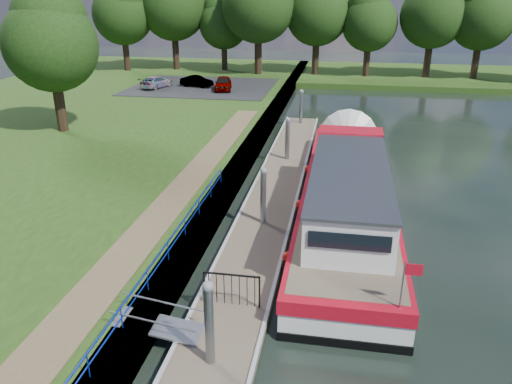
% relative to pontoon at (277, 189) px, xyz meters
% --- Properties ---
extents(ground, '(160.00, 160.00, 0.00)m').
position_rel_pontoon_xyz_m(ground, '(0.00, -13.00, -0.18)').
color(ground, black).
rests_on(ground, ground).
extents(bank_edge, '(1.10, 90.00, 0.78)m').
position_rel_pontoon_xyz_m(bank_edge, '(-2.55, 2.00, 0.20)').
color(bank_edge, '#473D2D').
rests_on(bank_edge, ground).
extents(far_bank, '(60.00, 18.00, 0.60)m').
position_rel_pontoon_xyz_m(far_bank, '(12.00, 39.00, 0.12)').
color(far_bank, '#223F12').
rests_on(far_bank, ground).
extents(footpath, '(1.60, 40.00, 0.05)m').
position_rel_pontoon_xyz_m(footpath, '(-4.40, -5.00, 0.62)').
color(footpath, brown).
rests_on(footpath, riverbank).
extents(carpark, '(14.00, 12.00, 0.06)m').
position_rel_pontoon_xyz_m(carpark, '(-11.00, 25.00, 0.62)').
color(carpark, black).
rests_on(carpark, riverbank).
extents(blue_fence, '(0.04, 18.04, 0.72)m').
position_rel_pontoon_xyz_m(blue_fence, '(-2.75, -10.00, 1.13)').
color(blue_fence, '#0C2DBF').
rests_on(blue_fence, riverbank).
extents(pontoon, '(2.50, 30.00, 0.56)m').
position_rel_pontoon_xyz_m(pontoon, '(0.00, 0.00, 0.00)').
color(pontoon, brown).
rests_on(pontoon, ground).
extents(mooring_piles, '(0.30, 27.30, 3.55)m').
position_rel_pontoon_xyz_m(mooring_piles, '(0.00, 0.00, 1.10)').
color(mooring_piles, gray).
rests_on(mooring_piles, ground).
extents(gangway, '(2.58, 1.00, 0.92)m').
position_rel_pontoon_xyz_m(gangway, '(-1.85, -12.50, 0.44)').
color(gangway, '#A5A8AD').
rests_on(gangway, ground).
extents(gate_panel, '(1.85, 0.05, 1.15)m').
position_rel_pontoon_xyz_m(gate_panel, '(-0.00, -10.80, 0.97)').
color(gate_panel, black).
rests_on(gate_panel, ground).
extents(barge, '(4.36, 21.15, 4.78)m').
position_rel_pontoon_xyz_m(barge, '(3.60, -1.42, 0.90)').
color(barge, black).
rests_on(barge, ground).
extents(horizon_trees, '(54.38, 10.03, 12.87)m').
position_rel_pontoon_xyz_m(horizon_trees, '(-1.61, 35.68, 7.76)').
color(horizon_trees, '#332316').
rests_on(horizon_trees, ground).
extents(bank_tree_a, '(6.12, 6.12, 9.72)m').
position_rel_pontoon_xyz_m(bank_tree_a, '(-15.99, 7.08, 6.84)').
color(bank_tree_a, '#332316').
rests_on(bank_tree_a, riverbank).
extents(car_a, '(2.23, 4.09, 1.32)m').
position_rel_pontoon_xyz_m(car_a, '(-8.46, 23.39, 1.31)').
color(car_a, '#999999').
rests_on(car_a, carpark).
extents(car_b, '(3.50, 1.92, 1.09)m').
position_rel_pontoon_xyz_m(car_b, '(-11.50, 24.69, 1.20)').
color(car_b, '#999999').
rests_on(car_b, carpark).
extents(car_c, '(2.66, 4.23, 1.14)m').
position_rel_pontoon_xyz_m(car_c, '(-15.28, 23.44, 1.22)').
color(car_c, '#999999').
rests_on(car_c, carpark).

